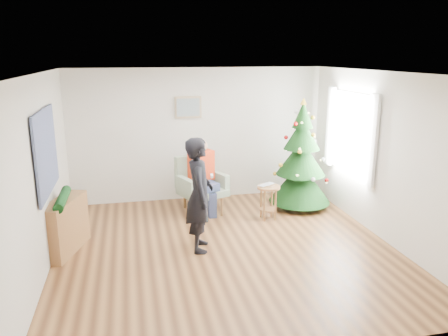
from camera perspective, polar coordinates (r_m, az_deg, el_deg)
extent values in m
plane|color=brown|center=(6.70, 0.27, -10.48)|extent=(5.00, 5.00, 0.00)
plane|color=white|center=(6.07, 0.30, 12.34)|extent=(5.00, 5.00, 0.00)
plane|color=silver|center=(8.66, -3.36, 4.37)|extent=(5.00, 0.00, 5.00)
plane|color=silver|center=(3.98, 8.31, -8.39)|extent=(5.00, 0.00, 5.00)
plane|color=silver|center=(6.22, -22.79, -0.90)|extent=(0.00, 5.00, 5.00)
plane|color=silver|center=(7.22, 20.05, 1.39)|extent=(0.00, 5.00, 5.00)
cube|color=white|center=(8.01, 16.21, 4.41)|extent=(0.04, 1.30, 1.40)
cube|color=white|center=(7.35, 18.76, 3.34)|extent=(0.05, 0.25, 1.50)
cube|color=white|center=(8.65, 13.69, 5.31)|extent=(0.05, 0.25, 1.50)
cylinder|color=#3F2816|center=(8.53, 9.79, -4.11)|extent=(0.09, 0.09, 0.27)
cone|color=black|center=(8.42, 9.89, -1.82)|extent=(1.15, 1.15, 0.75)
cone|color=black|center=(8.30, 10.04, 1.40)|extent=(0.92, 0.92, 0.66)
cone|color=black|center=(8.21, 10.17, 4.41)|extent=(0.67, 0.67, 0.58)
cone|color=black|center=(8.15, 10.29, 6.86)|extent=(0.39, 0.39, 0.49)
cone|color=gold|center=(8.12, 10.37, 8.59)|extent=(0.12, 0.12, 0.12)
cylinder|color=brown|center=(7.68, 5.85, -2.52)|extent=(0.40, 0.40, 0.04)
cylinder|color=brown|center=(7.81, 5.77, -5.35)|extent=(0.30, 0.30, 0.02)
imported|color=silver|center=(7.67, 5.86, -2.28)|extent=(0.40, 0.36, 0.03)
cube|color=gray|center=(8.05, -2.78, -3.10)|extent=(0.95, 0.92, 0.12)
cube|color=gray|center=(8.22, -3.97, -0.27)|extent=(0.75, 0.39, 0.60)
cube|color=gray|center=(7.83, -5.03, -2.42)|extent=(0.31, 0.59, 0.30)
cube|color=gray|center=(8.18, -0.66, -1.62)|extent=(0.31, 0.59, 0.30)
cube|color=navy|center=(7.93, -2.69, -2.40)|extent=(0.56, 0.58, 0.14)
cube|color=red|center=(8.06, -3.00, 0.33)|extent=(0.51, 0.38, 0.55)
sphere|color=tan|center=(7.96, -3.01, 2.94)|extent=(0.24, 0.24, 0.24)
imported|color=black|center=(6.40, -3.24, -3.51)|extent=(0.49, 0.67, 1.71)
cube|color=white|center=(6.32, -1.60, -1.04)|extent=(0.05, 0.13, 0.04)
cube|color=brown|center=(6.87, -20.04, -7.12)|extent=(0.60, 1.04, 0.80)
cylinder|color=black|center=(6.74, -20.35, -3.79)|extent=(0.14, 0.90, 0.14)
cube|color=black|center=(6.45, -22.21, 1.97)|extent=(0.03, 1.50, 1.15)
cube|color=tan|center=(8.52, -4.72, 7.91)|extent=(0.52, 0.03, 0.42)
cube|color=gray|center=(8.49, -4.70, 7.89)|extent=(0.44, 0.02, 0.34)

